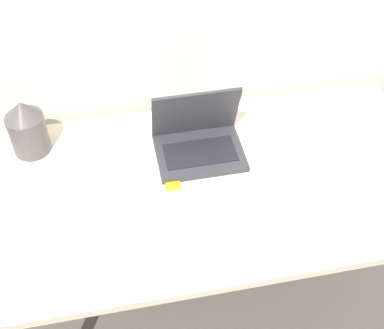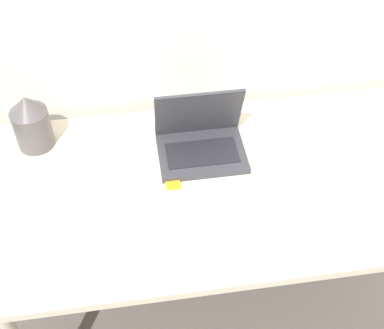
{
  "view_description": "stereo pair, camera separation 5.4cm",
  "coord_description": "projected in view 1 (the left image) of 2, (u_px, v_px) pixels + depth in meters",
  "views": [
    {
      "loc": [
        -0.3,
        -0.73,
        2.04
      ],
      "look_at": [
        -0.08,
        0.38,
        0.85
      ],
      "focal_mm": 50.0,
      "sensor_mm": 36.0,
      "label": 1
    },
    {
      "loc": [
        -0.25,
        -0.74,
        2.04
      ],
      "look_at": [
        -0.08,
        0.38,
        0.85
      ],
      "focal_mm": 50.0,
      "sensor_mm": 36.0,
      "label": 2
    }
  ],
  "objects": [
    {
      "name": "keyboard",
      "position": [
        184.0,
        219.0,
        1.61
      ],
      "size": [
        0.48,
        0.18,
        0.02
      ],
      "color": "silver",
      "rests_on": "desk"
    },
    {
      "name": "mp3_player",
      "position": [
        173.0,
        184.0,
        1.71
      ],
      "size": [
        0.05,
        0.05,
        0.01
      ],
      "color": "orange",
      "rests_on": "desk"
    },
    {
      "name": "mouse",
      "position": [
        287.0,
        206.0,
        1.64
      ],
      "size": [
        0.06,
        0.1,
        0.03
      ],
      "color": "silver",
      "rests_on": "desk"
    },
    {
      "name": "laptop",
      "position": [
        198.0,
        139.0,
        1.79
      ],
      "size": [
        0.29,
        0.22,
        0.23
      ],
      "color": "#333338",
      "rests_on": "desk"
    },
    {
      "name": "desk",
      "position": [
        215.0,
        197.0,
        1.79
      ],
      "size": [
        1.45,
        0.77,
        0.75
      ],
      "color": "beige",
      "rests_on": "ground_plane"
    },
    {
      "name": "vase",
      "position": [
        27.0,
        127.0,
        1.76
      ],
      "size": [
        0.13,
        0.13,
        0.21
      ],
      "color": "#514C4C",
      "rests_on": "desk"
    }
  ]
}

